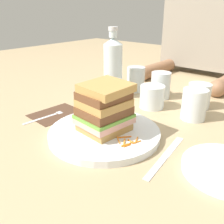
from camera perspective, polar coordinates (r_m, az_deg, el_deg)
name	(u,v)px	position (r m, az deg, el deg)	size (l,w,h in m)	color
ground_plane	(111,134)	(0.66, -0.25, -5.03)	(3.00, 3.00, 0.00)	tan
main_plate	(104,133)	(0.65, -1.75, -4.77)	(0.28, 0.28, 0.02)	white
sandwich	(104,108)	(0.62, -1.79, 0.89)	(0.12, 0.13, 0.13)	tan
carrot_shred_0	(85,117)	(0.72, -6.20, -1.07)	(0.00, 0.00, 0.03)	orange
carrot_shred_1	(85,120)	(0.70, -6.04, -1.80)	(0.00, 0.00, 0.03)	orange
carrot_shred_2	(87,118)	(0.71, -5.65, -1.37)	(0.00, 0.00, 0.02)	orange
carrot_shred_3	(90,119)	(0.70, -4.99, -1.52)	(0.00, 0.00, 0.03)	orange
carrot_shred_4	(91,121)	(0.69, -4.71, -2.11)	(0.00, 0.00, 0.02)	orange
carrot_shred_5	(91,118)	(0.70, -4.69, -1.42)	(0.00, 0.00, 0.02)	orange
carrot_shred_6	(86,121)	(0.69, -5.94, -2.10)	(0.00, 0.00, 0.02)	orange
carrot_shred_7	(87,119)	(0.70, -5.80, -1.57)	(0.00, 0.00, 0.03)	orange
carrot_shred_8	(77,119)	(0.70, -8.01, -1.68)	(0.00, 0.00, 0.02)	orange
carrot_shred_9	(90,118)	(0.71, -5.09, -1.32)	(0.00, 0.00, 0.02)	orange
carrot_shred_10	(137,142)	(0.59, 5.68, -6.80)	(0.00, 0.00, 0.02)	orange
carrot_shred_11	(124,142)	(0.58, 2.81, -6.90)	(0.00, 0.00, 0.03)	orange
carrot_shred_12	(127,146)	(0.57, 3.49, -7.64)	(0.00, 0.00, 0.02)	orange
carrot_shred_13	(131,141)	(0.59, 4.25, -6.69)	(0.00, 0.00, 0.02)	orange
carrot_shred_14	(129,144)	(0.58, 3.91, -7.22)	(0.00, 0.00, 0.03)	orange
carrot_shred_15	(125,145)	(0.57, 2.91, -7.50)	(0.00, 0.00, 0.02)	orange
carrot_shred_16	(118,140)	(0.59, 1.46, -6.38)	(0.00, 0.00, 0.03)	orange
carrot_shred_17	(136,140)	(0.59, 5.58, -6.37)	(0.00, 0.00, 0.03)	orange
carrot_shred_18	(125,137)	(0.61, 2.91, -5.70)	(0.00, 0.00, 0.03)	orange
napkin_dark	(56,114)	(0.79, -12.54, -0.35)	(0.11, 0.15, 0.00)	#4C3323
fork	(50,115)	(0.78, -13.93, -0.60)	(0.03, 0.17, 0.00)	silver
knife	(164,157)	(0.57, 11.80, -10.01)	(0.04, 0.20, 0.00)	silver
juice_glass	(194,106)	(0.77, 18.11, 1.26)	(0.07, 0.07, 0.09)	white
water_bottle	(113,67)	(0.90, 0.23, 10.11)	(0.07, 0.07, 0.25)	silver
empty_tumbler_0	(136,79)	(0.98, 5.43, 7.45)	(0.07, 0.07, 0.09)	silver
empty_tumbler_1	(199,96)	(0.86, 19.13, 3.50)	(0.07, 0.07, 0.08)	silver
empty_tumbler_2	(152,97)	(0.83, 9.09, 3.46)	(0.08, 0.08, 0.07)	silver
empty_tumbler_3	(161,85)	(0.92, 10.98, 6.00)	(0.07, 0.07, 0.09)	silver
diner_across	(212,16)	(1.29, 21.86, 19.60)	(0.44, 0.44, 0.59)	#936647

